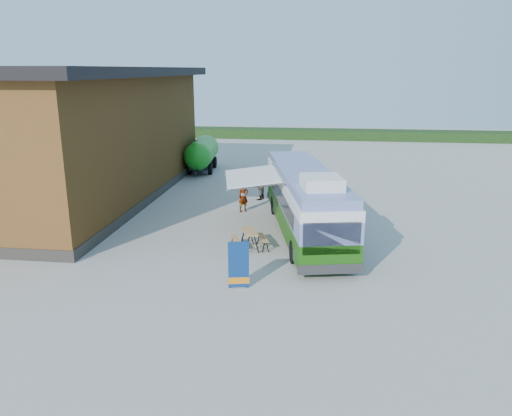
# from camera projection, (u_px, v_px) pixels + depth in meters

# --- Properties ---
(ground) EXTENTS (100.00, 100.00, 0.00)m
(ground) POSITION_uv_depth(u_px,v_px,m) (236.00, 271.00, 18.93)
(ground) COLOR #BCB7AD
(ground) RESTS_ON ground
(barn) EXTENTS (9.60, 21.20, 7.50)m
(barn) POSITION_uv_depth(u_px,v_px,m) (85.00, 137.00, 28.81)
(barn) COLOR brown
(barn) RESTS_ON ground
(hedge) EXTENTS (40.00, 3.00, 1.00)m
(hedge) POSITION_uv_depth(u_px,v_px,m) (367.00, 135.00, 54.10)
(hedge) COLOR #264419
(hedge) RESTS_ON ground
(bus) EXTENTS (4.60, 11.42, 3.43)m
(bus) POSITION_uv_depth(u_px,v_px,m) (305.00, 199.00, 22.84)
(bus) COLOR #216C12
(bus) RESTS_ON ground
(awning) EXTENTS (3.28, 4.48, 0.51)m
(awning) POSITION_uv_depth(u_px,v_px,m) (257.00, 179.00, 23.04)
(awning) COLOR white
(awning) RESTS_ON ground
(banner) EXTENTS (0.73, 0.28, 1.71)m
(banner) POSITION_uv_depth(u_px,v_px,m) (239.00, 269.00, 17.29)
(banner) COLOR navy
(banner) RESTS_ON ground
(picnic_table) EXTENTS (1.76, 1.66, 0.81)m
(picnic_table) POSITION_uv_depth(u_px,v_px,m) (249.00, 236.00, 21.06)
(picnic_table) COLOR tan
(picnic_table) RESTS_ON ground
(person_a) EXTENTS (0.71, 0.68, 1.64)m
(person_a) POSITION_uv_depth(u_px,v_px,m) (243.00, 197.00, 26.61)
(person_a) COLOR #999999
(person_a) RESTS_ON ground
(person_b) EXTENTS (0.87, 0.99, 1.72)m
(person_b) POSITION_uv_depth(u_px,v_px,m) (259.00, 185.00, 29.06)
(person_b) COLOR #999999
(person_b) RESTS_ON ground
(slurry_tanker) EXTENTS (2.31, 6.58, 2.43)m
(slurry_tanker) POSITION_uv_depth(u_px,v_px,m) (202.00, 152.00, 37.12)
(slurry_tanker) COLOR #1B951D
(slurry_tanker) RESTS_ON ground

